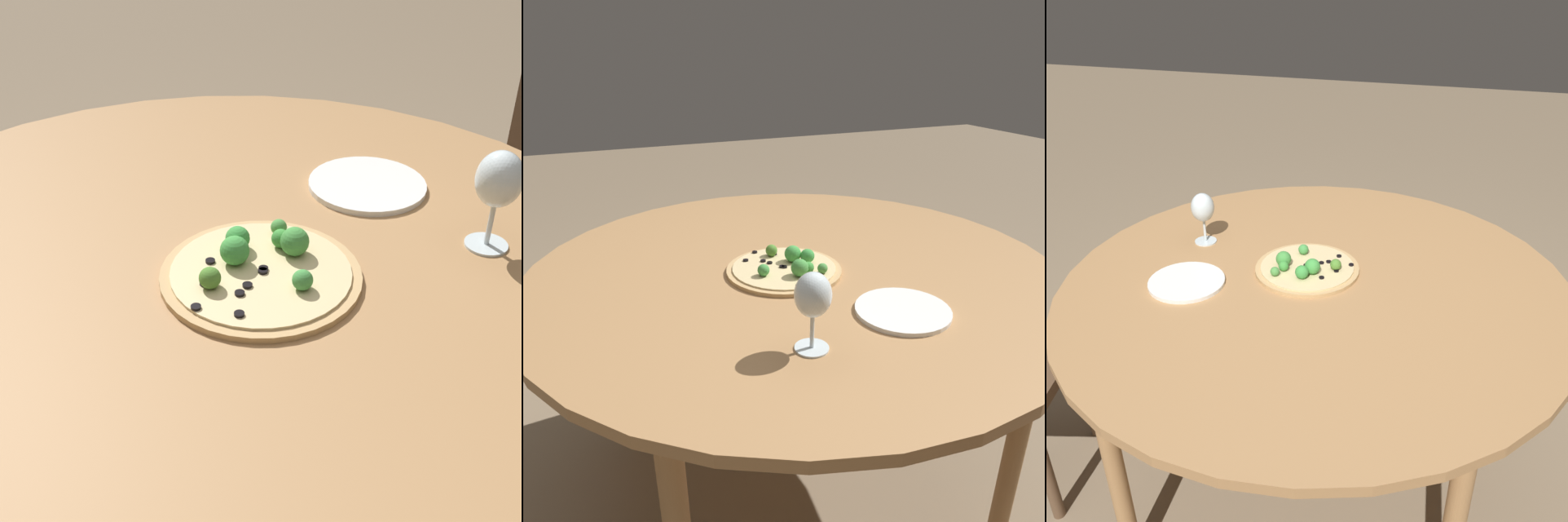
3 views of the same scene
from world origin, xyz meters
The scene contains 5 objects.
ground_plane centered at (0.00, 0.00, 0.00)m, with size 12.00×12.00×0.00m, color #847056.
dining_table centered at (0.00, 0.00, 0.69)m, with size 1.36×1.36×0.75m.
pizza centered at (0.04, 0.04, 0.77)m, with size 0.29×0.29×0.06m.
wine_glass centered at (0.13, 0.38, 0.86)m, with size 0.07×0.07×0.16m.
plate_near centered at (-0.10, 0.33, 0.76)m, with size 0.20×0.20×0.01m.
Camera 3 is at (-1.30, -0.32, 1.56)m, focal length 40.00 mm.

